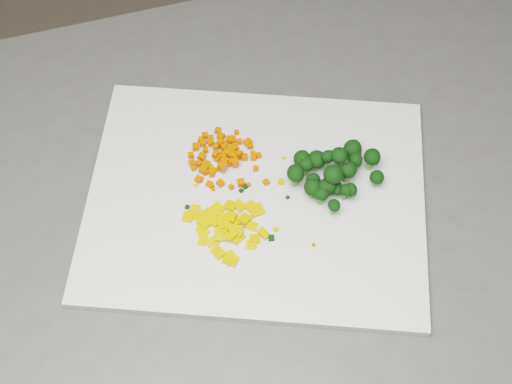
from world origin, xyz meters
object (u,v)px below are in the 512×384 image
object	(u,v)px
cutting_board	(256,198)
pepper_pile	(226,224)
broccoli_pile	(337,168)
counter_block	(265,310)
carrot_pile	(223,154)

from	to	relation	value
cutting_board	pepper_pile	xyz separation A→B (m)	(-0.05, -0.03, 0.01)
cutting_board	broccoli_pile	xyz separation A→B (m)	(0.11, -0.01, 0.03)
pepper_pile	counter_block	bearing A→B (deg)	35.83
cutting_board	broccoli_pile	size ratio (longest dim) A/B	3.75
counter_block	cutting_board	distance (m)	0.46
carrot_pile	cutting_board	bearing A→B (deg)	-68.88
pepper_pile	broccoli_pile	bearing A→B (deg)	10.11
counter_block	carrot_pile	distance (m)	0.48
carrot_pile	pepper_pile	size ratio (longest dim) A/B	0.86
carrot_pile	broccoli_pile	bearing A→B (deg)	-28.51
cutting_board	carrot_pile	world-z (taller)	carrot_pile
cutting_board	counter_block	bearing A→B (deg)	39.66
cutting_board	pepper_pile	distance (m)	0.06
carrot_pile	broccoli_pile	size ratio (longest dim) A/B	0.83
counter_block	carrot_pile	bearing A→B (deg)	136.08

